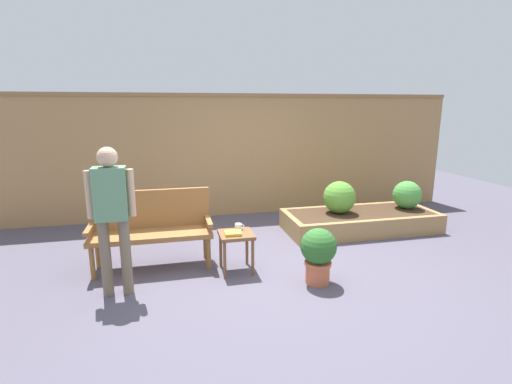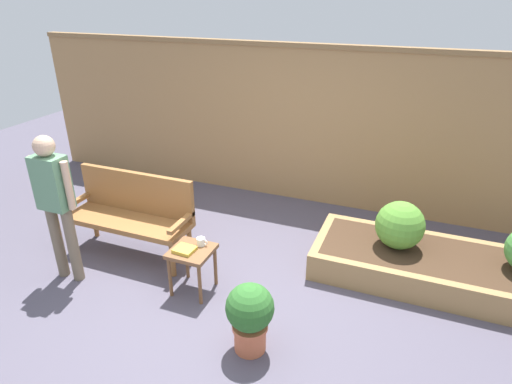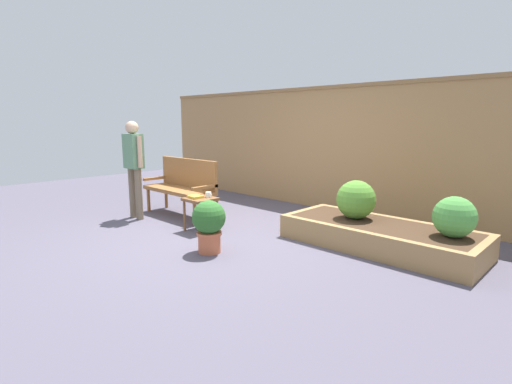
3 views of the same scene
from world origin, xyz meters
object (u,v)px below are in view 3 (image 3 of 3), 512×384
Objects in this scene: book_on_table at (195,197)px; shrub_far_corner at (455,217)px; side_table at (201,204)px; person_by_bench at (134,161)px; shrub_near_bench at (356,200)px; cup_on_table at (209,195)px; garden_bench at (183,183)px; potted_boxwood at (209,223)px.

shrub_far_corner reaches higher than book_on_table.
person_by_bench reaches higher than side_table.
shrub_near_bench reaches higher than side_table.
side_table is 4.08× the size of cup_on_table.
person_by_bench is (-1.28, -0.23, 0.44)m from book_on_table.
book_on_table is 0.12× the size of person_by_bench.
garden_bench is 3.17× the size of shrub_far_corner.
book_on_table is at bearing 10.10° from person_by_bench.
cup_on_table is 1.01m from potted_boxwood.
book_on_table is at bearing -159.46° from shrub_far_corner.
side_table is (0.98, -0.41, -0.15)m from garden_bench.
person_by_bench reaches higher than shrub_far_corner.
potted_boxwood is (1.81, -0.93, -0.18)m from garden_bench.
potted_boxwood is at bearing -6.51° from person_by_bench.
side_table is at bearing -22.66° from garden_bench.
garden_bench is 4.08m from shrub_far_corner.
potted_boxwood is (0.83, -0.53, -0.03)m from side_table.
person_by_bench is (-4.36, -1.38, 0.41)m from shrub_far_corner.
shrub_far_corner is at bearing 36.35° from potted_boxwood.
cup_on_table is 1.49m from person_by_bench.
shrub_near_bench is at bearing 23.62° from person_by_bench.
garden_bench is 2.91m from shrub_near_bench.
shrub_near_bench is 1.11× the size of shrub_far_corner.
cup_on_table is 0.08× the size of person_by_bench.
potted_boxwood is at bearing -27.32° from garden_bench.
shrub_near_bench is 1.20m from shrub_far_corner.
side_table is at bearing 53.33° from book_on_table.
shrub_far_corner reaches higher than potted_boxwood.
book_on_table is (-0.04, -0.05, 0.10)m from side_table.
side_table is 2.50× the size of book_on_table.
cup_on_table reaches higher than book_on_table.
shrub_near_bench is at bearing 13.84° from garden_bench.
side_table is at bearing -115.33° from cup_on_table.
side_table is 1.06× the size of shrub_far_corner.
person_by_bench is at bearing -116.41° from garden_bench.
cup_on_table is 0.18× the size of potted_boxwood.
shrub_far_corner is 4.60m from person_by_bench.
person_by_bench is at bearing -168.04° from side_table.
side_table is at bearing -149.08° from shrub_near_bench.
shrub_near_bench reaches higher than book_on_table.
potted_boxwood reaches higher than cup_on_table.
garden_bench reaches higher than book_on_table.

